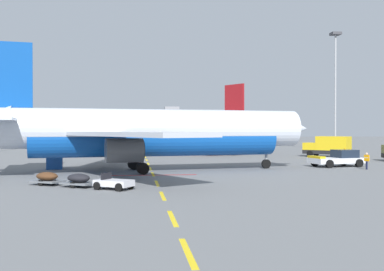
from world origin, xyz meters
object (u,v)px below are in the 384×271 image
object	(u,v)px
catering_truck	(328,146)
airliner_foreground	(152,132)
baggage_train	(79,180)
apron_light_mast_far	(335,77)
pushback_tug	(338,159)
uld_cargo_container	(55,162)
airliner_mid_left	(186,133)
ground_crew_worker	(367,160)

from	to	relation	value
catering_truck	airliner_foreground	bearing A→B (deg)	-142.72
baggage_train	apron_light_mast_far	size ratio (longest dim) A/B	0.35
pushback_tug	uld_cargo_container	size ratio (longest dim) A/B	3.68
baggage_train	apron_light_mast_far	world-z (taller)	apron_light_mast_far
airliner_mid_left	ground_crew_worker	bearing A→B (deg)	-67.21
airliner_foreground	uld_cargo_container	bearing A→B (deg)	158.22
airliner_foreground	ground_crew_worker	size ratio (longest dim) A/B	19.75
airliner_foreground	airliner_mid_left	xyz separation A→B (m)	(7.37, 35.26, -0.32)
airliner_mid_left	baggage_train	xyz separation A→B (m)	(-13.13, -47.27, -3.11)
uld_cargo_container	catering_truck	bearing A→B (deg)	24.28
pushback_tug	catering_truck	bearing A→B (deg)	69.69
ground_crew_worker	uld_cargo_container	distance (m)	32.80
airliner_mid_left	apron_light_mast_far	world-z (taller)	apron_light_mast_far
baggage_train	ground_crew_worker	distance (m)	30.42
baggage_train	catering_truck	bearing A→B (deg)	44.70
airliner_mid_left	uld_cargo_container	size ratio (longest dim) A/B	17.13
airliner_mid_left	baggage_train	size ratio (longest dim) A/B	3.74
ground_crew_worker	uld_cargo_container	bearing A→B (deg)	172.02
airliner_foreground	pushback_tug	distance (m)	21.64
airliner_mid_left	baggage_train	distance (m)	49.15
pushback_tug	ground_crew_worker	distance (m)	4.20
airliner_mid_left	apron_light_mast_far	distance (m)	31.32
airliner_foreground	pushback_tug	size ratio (longest dim) A/B	5.41
ground_crew_worker	baggage_train	bearing A→B (deg)	-157.82
airliner_mid_left	baggage_train	bearing A→B (deg)	-105.52
pushback_tug	airliner_foreground	bearing A→B (deg)	-170.68
airliner_foreground	airliner_mid_left	bearing A→B (deg)	78.19
pushback_tug	apron_light_mast_far	world-z (taller)	apron_light_mast_far
pushback_tug	uld_cargo_container	xyz separation A→B (m)	(-31.21, 0.56, -0.10)
airliner_foreground	ground_crew_worker	xyz separation A→B (m)	(22.41, -0.53, -2.94)
airliner_foreground	uld_cargo_container	world-z (taller)	airliner_foreground
pushback_tug	apron_light_mast_far	bearing A→B (deg)	66.18
uld_cargo_container	apron_light_mast_far	distance (m)	59.63
baggage_train	uld_cargo_container	world-z (taller)	uld_cargo_container
airliner_foreground	pushback_tug	world-z (taller)	airliner_foreground
airliner_mid_left	catering_truck	bearing A→B (deg)	-35.06
pushback_tug	catering_truck	distance (m)	18.75
uld_cargo_container	apron_light_mast_far	xyz separation A→B (m)	(46.70, 34.53, 13.50)
ground_crew_worker	uld_cargo_container	xyz separation A→B (m)	(-32.48, 4.55, -0.21)
ground_crew_worker	apron_light_mast_far	bearing A→B (deg)	70.01
airliner_mid_left	pushback_tug	bearing A→B (deg)	-66.59
airliner_foreground	baggage_train	bearing A→B (deg)	-115.59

